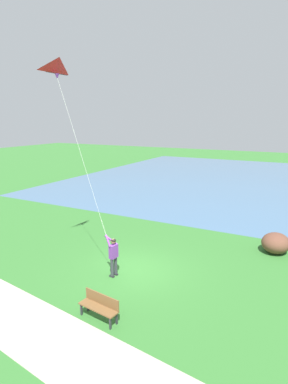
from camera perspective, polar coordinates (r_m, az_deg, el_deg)
The scene contains 7 objects.
ground_plane at distance 14.83m, azimuth -1.80°, elevation -13.91°, with size 120.00×120.00×0.00m, color #33702D.
lake_water at distance 37.01m, azimuth 23.37°, elevation 1.45°, with size 36.00×44.00×0.01m, color #476B8E.
walkway_path at distance 10.06m, azimuth -8.23°, elevation -28.88°, with size 2.40×32.00×0.02m, color #ADA393.
person_kite_flyer at distance 13.95m, azimuth -5.59°, elevation -11.01°, with size 0.52×0.62×1.83m.
flying_kite at distance 14.89m, azimuth -14.95°, elevation 20.64°, with size 1.35×2.69×7.51m.
park_bench_near_walkway at distance 11.56m, azimuth -8.00°, elevation -19.56°, with size 0.63×1.54×0.88m.
lakeside_shrub at distance 17.74m, azimuth 22.70°, elevation -8.50°, with size 1.54×1.40×1.03m, color brown.
Camera 1 is at (11.49, 6.57, 6.70)m, focal length 29.52 mm.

